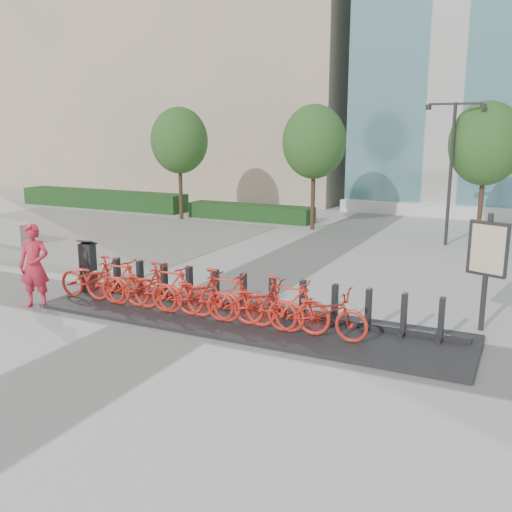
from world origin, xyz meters
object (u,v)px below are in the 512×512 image
at_px(kiosk, 88,266).
at_px(map_sign, 487,254).
at_px(bike_0, 93,279).
at_px(jersey_barrier, 10,233).
at_px(worker_red, 34,266).

bearing_deg(kiosk, map_sign, -0.37).
bearing_deg(bike_0, map_sign, -76.52).
xyz_separation_m(kiosk, jersey_barrier, (-7.11, 3.77, -0.32)).
bearing_deg(worker_red, jersey_barrier, 122.15).
relative_size(worker_red, map_sign, 0.80).
xyz_separation_m(kiosk, map_sign, (9.25, 1.45, 0.91)).
bearing_deg(map_sign, jersey_barrier, -167.81).
relative_size(jersey_barrier, map_sign, 0.84).
height_order(bike_0, kiosk, kiosk).
height_order(kiosk, jersey_barrier, kiosk).
distance_m(bike_0, map_sign, 8.88).
relative_size(worker_red, jersey_barrier, 0.96).
bearing_deg(bike_0, worker_red, 129.20).
xyz_separation_m(bike_0, kiosk, (-0.68, 0.61, 0.13)).
relative_size(kiosk, worker_red, 0.67).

